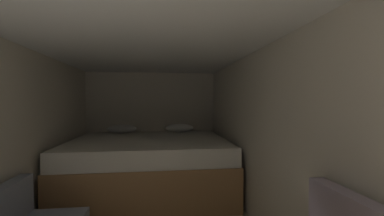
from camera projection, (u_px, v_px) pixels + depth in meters
The scene contains 4 objects.
wall_back at pixel (152, 123), 4.88m from camera, with size 2.59×0.05×1.98m, color beige.
wall_right at pixel (270, 143), 2.49m from camera, with size 0.05×5.11×1.98m, color beige.
ceiling_slab at pixel (142, 37), 2.30m from camera, with size 2.59×5.11×0.05m, color white.
bed at pixel (150, 165), 3.86m from camera, with size 2.37×1.95×0.99m.
Camera 1 is at (0.16, -0.38, 1.40)m, focal length 23.10 mm.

